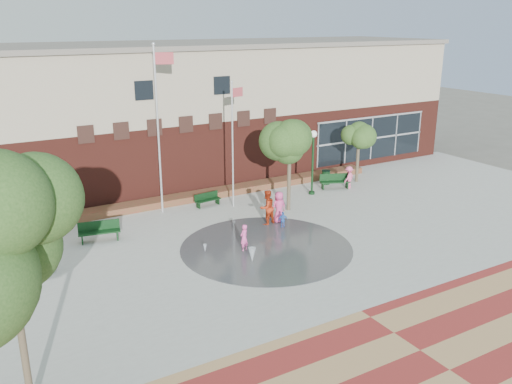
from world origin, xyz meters
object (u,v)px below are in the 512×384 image
flagpole_right (233,138)px  child_splash (244,238)px  flagpole_left (159,122)px  trash_can (326,177)px  tree_big_left (5,227)px  bench_left (100,235)px

flagpole_right → child_splash: 7.45m
flagpole_left → flagpole_right: flagpole_left is taller
flagpole_right → trash_can: 8.43m
tree_big_left → trash_can: bearing=32.9°
flagpole_left → bench_left: 7.04m
flagpole_left → tree_big_left: flagpole_left is taller
bench_left → tree_big_left: size_ratio=0.27×
flagpole_right → tree_big_left: bearing=-152.2°
flagpole_right → tree_big_left: tree_big_left is taller
flagpole_right → trash_can: (7.54, 0.92, -3.66)m
flagpole_left → trash_can: size_ratio=9.81×
trash_can → tree_big_left: size_ratio=0.13×
flagpole_left → flagpole_right: 4.33m
flagpole_right → bench_left: size_ratio=3.51×
flagpole_left → tree_big_left: 16.55m
tree_big_left → child_splash: bearing=31.5°
flagpole_left → child_splash: size_ratio=7.04×
trash_can → child_splash: size_ratio=0.72×
flagpole_left → bench_left: flagpole_left is taller
trash_can → child_splash: (-10.20, -6.95, 0.18)m
flagpole_left → trash_can: bearing=21.0°
trash_can → tree_big_left: bearing=-147.1°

